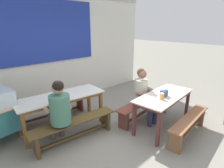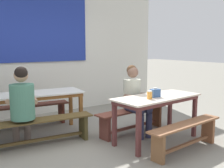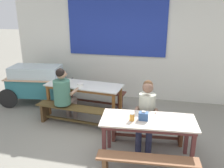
{
  "view_description": "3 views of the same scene",
  "coord_description": "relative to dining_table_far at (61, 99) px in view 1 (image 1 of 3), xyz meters",
  "views": [
    {
      "loc": [
        -2.36,
        -2.14,
        2.16
      ],
      "look_at": [
        0.09,
        0.47,
        1.0
      ],
      "focal_mm": 29.47,
      "sensor_mm": 36.0,
      "label": 1
    },
    {
      "loc": [
        -2.11,
        -3.37,
        1.58
      ],
      "look_at": [
        0.38,
        0.28,
        0.94
      ],
      "focal_mm": 42.59,
      "sensor_mm": 36.0,
      "label": 2
    },
    {
      "loc": [
        1.1,
        -3.74,
        2.51
      ],
      "look_at": [
        0.05,
        0.75,
        0.97
      ],
      "focal_mm": 37.72,
      "sensor_mm": 36.0,
      "label": 3
    }
  ],
  "objects": [
    {
      "name": "soup_bowl",
      "position": [
        -0.07,
        -0.06,
        0.1
      ],
      "size": [
        0.15,
        0.15,
        0.04
      ],
      "primitive_type": "cylinder",
      "color": "silver",
      "rests_on": "dining_table_far"
    },
    {
      "name": "person_left_back_turned",
      "position": [
        -0.29,
        -0.49,
        0.04
      ],
      "size": [
        0.51,
        0.58,
        1.27
      ],
      "color": "#6B5B53",
      "rests_on": "ground_plane"
    },
    {
      "name": "condiment_jar",
      "position": [
        1.36,
        -1.54,
        0.14
      ],
      "size": [
        0.08,
        0.08,
        0.13
      ],
      "color": "orange",
      "rests_on": "dining_table_near"
    },
    {
      "name": "dining_table_far",
      "position": [
        0.0,
        0.0,
        0.0
      ],
      "size": [
        1.84,
        0.82,
        0.76
      ],
      "color": "silver",
      "rests_on": "ground_plane"
    },
    {
      "name": "bench_near_back",
      "position": [
        1.56,
        -0.87,
        -0.39
      ],
      "size": [
        1.53,
        0.42,
        0.43
      ],
      "color": "brown",
      "rests_on": "ground_plane"
    },
    {
      "name": "bench_near_front",
      "position": [
        1.66,
        -2.01,
        -0.39
      ],
      "size": [
        1.49,
        0.37,
        0.43
      ],
      "color": "brown",
      "rests_on": "ground_plane"
    },
    {
      "name": "ground_plane",
      "position": [
        0.72,
        -1.17,
        -0.68
      ],
      "size": [
        40.0,
        40.0,
        0.0
      ],
      "primitive_type": "plane",
      "color": "gray"
    },
    {
      "name": "tissue_box",
      "position": [
        1.53,
        -1.48,
        0.14
      ],
      "size": [
        0.15,
        0.1,
        0.15
      ],
      "color": "#35578C",
      "rests_on": "dining_table_near"
    },
    {
      "name": "backdrop_wall",
      "position": [
        0.71,
        1.42,
        0.94
      ],
      "size": [
        6.38,
        0.23,
        3.09
      ],
      "color": "silver",
      "rests_on": "ground_plane"
    },
    {
      "name": "bench_far_back",
      "position": [
        0.05,
        0.57,
        -0.38
      ],
      "size": [
        1.7,
        0.46,
        0.43
      ],
      "color": "#552A1E",
      "rests_on": "ground_plane"
    },
    {
      "name": "dining_table_near",
      "position": [
        1.61,
        -1.44,
        -0.01
      ],
      "size": [
        1.58,
        0.78,
        0.76
      ],
      "color": "beige",
      "rests_on": "ground_plane"
    },
    {
      "name": "person_right_near_table",
      "position": [
        1.54,
        -0.95,
        0.01
      ],
      "size": [
        0.42,
        0.58,
        1.24
      ],
      "color": "#2B2D4A",
      "rests_on": "ground_plane"
    },
    {
      "name": "bench_far_front",
      "position": [
        -0.05,
        -0.57,
        -0.39
      ],
      "size": [
        1.72,
        0.47,
        0.43
      ],
      "color": "#4F3D1F",
      "rests_on": "ground_plane"
    }
  ]
}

